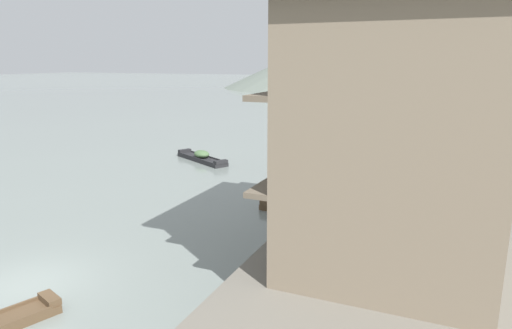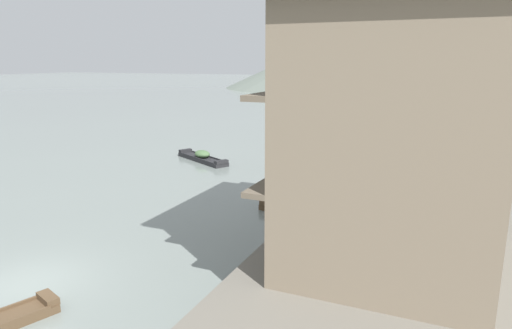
% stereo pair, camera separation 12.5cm
% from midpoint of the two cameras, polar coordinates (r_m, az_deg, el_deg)
% --- Properties ---
extents(ground_plane, '(400.00, 400.00, 0.00)m').
position_cam_midpoint_polar(ground_plane, '(16.73, -26.78, -13.43)').
color(ground_plane, gray).
extents(riverbank_right, '(18.00, 110.00, 0.90)m').
position_cam_midpoint_polar(riverbank_right, '(39.91, 28.27, 1.92)').
color(riverbank_right, '#6B665B').
rests_on(riverbank_right, ground).
extents(boat_moored_nearest, '(5.09, 3.43, 0.78)m').
position_cam_midpoint_polar(boat_moored_nearest, '(32.59, -6.67, 0.89)').
color(boat_moored_nearest, '#232326').
rests_on(boat_moored_nearest, ground).
extents(boat_moored_second, '(2.36, 5.12, 0.56)m').
position_cam_midpoint_polar(boat_moored_second, '(70.14, 13.58, 7.03)').
color(boat_moored_second, '#423328').
rests_on(boat_moored_second, ground).
extents(boat_moored_third, '(1.35, 3.63, 0.72)m').
position_cam_midpoint_polar(boat_moored_third, '(23.12, 3.67, -4.09)').
color(boat_moored_third, brown).
rests_on(boat_moored_third, ground).
extents(boat_moored_far, '(2.90, 5.00, 0.66)m').
position_cam_midpoint_polar(boat_moored_far, '(63.09, 10.61, 6.57)').
color(boat_moored_far, '#232326').
rests_on(boat_moored_far, ground).
extents(boat_midriver_drifting, '(2.25, 5.54, 0.80)m').
position_cam_midpoint_polar(boat_midriver_drifting, '(36.61, 11.91, 2.05)').
color(boat_midriver_drifting, brown).
rests_on(boat_midriver_drifting, ground).
extents(boat_midriver_upstream, '(1.98, 4.74, 0.76)m').
position_cam_midpoint_polar(boat_midriver_upstream, '(54.16, 16.09, 5.31)').
color(boat_midriver_upstream, '#423328').
rests_on(boat_midriver_upstream, ground).
extents(boat_upstream_distant, '(0.98, 5.59, 0.55)m').
position_cam_midpoint_polar(boat_upstream_distant, '(30.19, 9.36, -0.33)').
color(boat_upstream_distant, '#232326').
rests_on(boat_upstream_distant, ground).
extents(house_waterfront_nearest, '(6.82, 7.84, 8.74)m').
position_cam_midpoint_polar(house_waterfront_nearest, '(14.25, 17.50, 4.88)').
color(house_waterfront_nearest, '#7F705B').
rests_on(house_waterfront_nearest, riverbank_right).
extents(house_waterfront_second, '(5.41, 5.82, 6.14)m').
position_cam_midpoint_polar(house_waterfront_second, '(21.33, 17.54, 3.93)').
color(house_waterfront_second, gray).
rests_on(house_waterfront_second, riverbank_right).
extents(house_waterfront_tall, '(5.70, 6.79, 6.14)m').
position_cam_midpoint_polar(house_waterfront_tall, '(28.19, 19.46, 5.85)').
color(house_waterfront_tall, '#75604C').
rests_on(house_waterfront_tall, riverbank_right).
extents(house_waterfront_narrow, '(6.46, 6.33, 6.14)m').
position_cam_midpoint_polar(house_waterfront_narrow, '(35.27, 21.04, 7.03)').
color(house_waterfront_narrow, gray).
rests_on(house_waterfront_narrow, riverbank_right).
extents(stone_bridge, '(22.03, 2.40, 5.21)m').
position_cam_midpoint_polar(stone_bridge, '(79.29, 15.17, 9.89)').
color(stone_bridge, gray).
rests_on(stone_bridge, ground).
extents(hill_far_west, '(62.77, 62.77, 14.23)m').
position_cam_midpoint_polar(hill_far_west, '(122.90, 11.34, 12.80)').
color(hill_far_west, slate).
rests_on(hill_far_west, ground).
extents(hill_far_centre, '(48.91, 48.91, 21.22)m').
position_cam_midpoint_polar(hill_far_centre, '(117.86, 15.83, 14.27)').
color(hill_far_centre, slate).
rests_on(hill_far_centre, ground).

